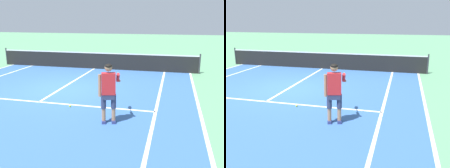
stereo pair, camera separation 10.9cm
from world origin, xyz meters
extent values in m
plane|color=#609E70|center=(0.00, 0.00, 0.00)|extent=(80.00, 80.00, 0.00)
cube|color=#3866A8|center=(0.00, -0.66, 0.00)|extent=(10.98, 10.97, 0.00)
cube|color=white|center=(0.00, -1.78, 0.00)|extent=(8.23, 0.10, 0.01)
cube|color=white|center=(0.00, 1.42, 0.00)|extent=(0.10, 6.40, 0.01)
cube|color=white|center=(4.12, -0.66, 0.00)|extent=(0.10, 10.57, 0.01)
cube|color=white|center=(5.49, -0.66, 0.00)|extent=(0.10, 10.57, 0.01)
cylinder|color=#333338|center=(-5.94, 4.62, 0.54)|extent=(0.08, 0.08, 1.07)
cylinder|color=#333338|center=(5.94, 4.62, 0.54)|extent=(0.08, 0.08, 1.07)
cube|color=black|center=(0.00, 4.62, 0.46)|extent=(11.84, 0.02, 0.91)
cube|color=white|center=(0.00, 4.62, 0.94)|extent=(11.84, 0.03, 0.06)
cube|color=navy|center=(2.74, -2.99, 0.04)|extent=(0.19, 0.30, 0.09)
cube|color=navy|center=(3.01, -2.91, 0.04)|extent=(0.19, 0.30, 0.09)
cylinder|color=#A37556|center=(2.75, -3.03, 0.27)|extent=(0.11, 0.11, 0.36)
cylinder|color=#2D3351|center=(2.75, -3.03, 0.66)|extent=(0.14, 0.14, 0.41)
cylinder|color=#A37556|center=(3.02, -2.95, 0.27)|extent=(0.11, 0.11, 0.36)
cylinder|color=#2D3351|center=(3.02, -2.95, 0.66)|extent=(0.14, 0.14, 0.41)
cube|color=#2D3351|center=(2.88, -2.99, 0.82)|extent=(0.38, 0.29, 0.20)
cube|color=red|center=(2.88, -2.99, 1.16)|extent=(0.43, 0.32, 0.60)
cylinder|color=#A37556|center=(2.65, -3.06, 1.11)|extent=(0.09, 0.09, 0.62)
cylinder|color=red|center=(3.11, -2.83, 1.31)|extent=(0.16, 0.28, 0.29)
cylinder|color=#A37556|center=(3.09, -2.61, 1.17)|extent=(0.16, 0.30, 0.14)
sphere|color=#A37556|center=(2.88, -2.98, 1.60)|extent=(0.21, 0.21, 0.21)
ellipsoid|color=black|center=(2.89, -3.00, 1.66)|extent=(0.25, 0.25, 0.12)
cylinder|color=#232326|center=(3.04, -2.40, 1.14)|extent=(0.09, 0.20, 0.03)
cylinder|color=yellow|center=(3.00, -2.25, 1.14)|extent=(0.05, 0.10, 0.02)
torus|color=yellow|center=(2.95, -2.08, 1.14)|extent=(0.11, 0.29, 0.30)
cylinder|color=silver|center=(2.95, -2.08, 1.14)|extent=(0.08, 0.24, 0.25)
sphere|color=#CCE02D|center=(1.27, -2.00, 0.03)|extent=(0.07, 0.07, 0.07)
camera|label=1|loc=(4.58, -9.41, 2.88)|focal=40.25mm
camera|label=2|loc=(4.69, -9.38, 2.88)|focal=40.25mm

